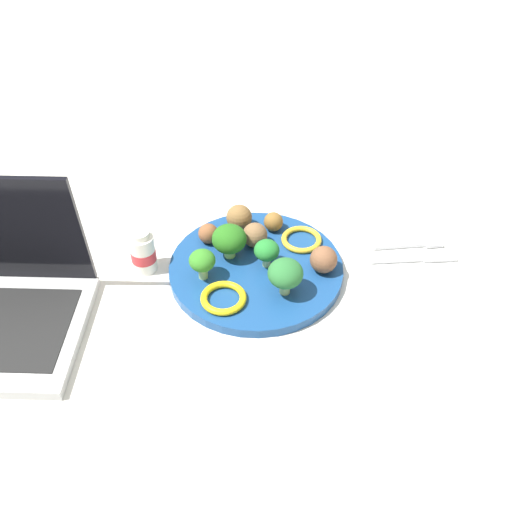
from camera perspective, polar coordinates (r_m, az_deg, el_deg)
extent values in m
plane|color=silver|center=(0.96, 0.00, -1.60)|extent=(4.00, 4.00, 0.00)
cylinder|color=navy|center=(0.96, 0.00, -1.25)|extent=(0.28, 0.28, 0.02)
cylinder|color=#94CB67|center=(0.97, -2.53, 0.36)|extent=(0.02, 0.02, 0.01)
ellipsoid|color=#25641A|center=(0.95, -2.58, 1.65)|extent=(0.06, 0.06, 0.04)
cylinder|color=#A0BD71|center=(0.90, 2.78, -3.05)|extent=(0.02, 0.02, 0.02)
ellipsoid|color=#296931|center=(0.88, 2.85, -1.67)|extent=(0.05, 0.05, 0.04)
cylinder|color=#98BA80|center=(0.94, 1.03, -0.66)|extent=(0.01, 0.01, 0.02)
ellipsoid|color=#23752C|center=(0.93, 1.05, 0.40)|extent=(0.04, 0.04, 0.03)
cylinder|color=#9FC277|center=(0.93, -5.10, -1.59)|extent=(0.01, 0.01, 0.02)
ellipsoid|color=#317922|center=(0.91, -5.19, -0.43)|extent=(0.04, 0.04, 0.03)
sphere|color=brown|center=(0.98, -0.05, 2.03)|extent=(0.04, 0.04, 0.04)
sphere|color=brown|center=(1.01, 1.68, 3.31)|extent=(0.03, 0.03, 0.03)
sphere|color=brown|center=(0.99, -4.60, 2.17)|extent=(0.03, 0.03, 0.03)
sphere|color=brown|center=(1.01, -1.63, 3.73)|extent=(0.04, 0.04, 0.04)
sphere|color=brown|center=(0.94, 6.51, -0.34)|extent=(0.04, 0.04, 0.04)
torus|color=yellow|center=(0.89, -3.14, -4.04)|extent=(0.08, 0.08, 0.01)
torus|color=gold|center=(1.00, 4.39, 1.60)|extent=(0.10, 0.10, 0.01)
cube|color=white|center=(1.03, 14.52, 0.23)|extent=(0.17, 0.12, 0.01)
cube|color=silver|center=(1.03, 13.56, 1.04)|extent=(0.09, 0.02, 0.01)
cube|color=silver|center=(1.05, 16.66, 1.25)|extent=(0.03, 0.02, 0.01)
cube|color=silver|center=(1.00, 13.30, -0.30)|extent=(0.09, 0.02, 0.01)
cube|color=silver|center=(1.03, 17.19, -0.11)|extent=(0.06, 0.02, 0.01)
cylinder|color=white|center=(0.97, -10.79, 0.28)|extent=(0.04, 0.04, 0.07)
cylinder|color=red|center=(0.97, -10.76, 0.14)|extent=(0.04, 0.04, 0.02)
cylinder|color=silver|center=(0.94, -11.07, 2.01)|extent=(0.03, 0.03, 0.01)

